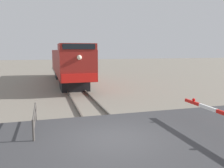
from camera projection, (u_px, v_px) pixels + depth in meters
The scene contains 6 objects.
ground_plane at pixel (115, 142), 8.65m from camera, with size 160.00×160.00×0.00m, color gray.
rail_track_left at pixel (96, 143), 8.44m from camera, with size 0.08×80.00×0.15m, color #59544C.
rail_track_right at pixel (133, 138), 8.84m from camera, with size 0.08×80.00×0.15m, color #59544C.
road_surface at pixel (115, 140), 8.64m from camera, with size 36.00×6.39×0.15m, color #38383A.
locomotive at pixel (69, 63), 24.15m from camera, with size 2.75×16.13×3.90m.
guard_railing at pixel (35, 118), 9.66m from camera, with size 0.08×2.86×0.95m.
Camera 1 is at (-2.41, -7.88, 3.40)m, focal length 37.31 mm.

